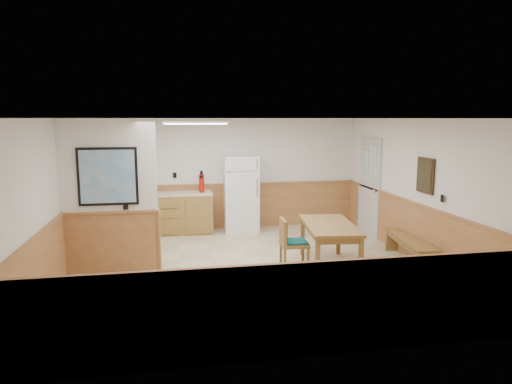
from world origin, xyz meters
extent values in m
plane|color=beige|center=(0.00, 0.00, 0.00)|extent=(6.00, 6.00, 0.00)
cube|color=silver|center=(0.00, 0.00, 2.50)|extent=(6.00, 6.00, 0.02)
cube|color=white|center=(0.00, 3.00, 1.25)|extent=(6.00, 0.02, 2.50)
cube|color=white|center=(3.00, 0.00, 1.25)|extent=(0.02, 6.00, 2.50)
cube|color=white|center=(-3.00, 0.00, 1.25)|extent=(0.02, 6.00, 2.50)
cube|color=#BB854B|center=(0.00, 2.98, 0.50)|extent=(6.00, 0.04, 1.00)
cube|color=#BB854B|center=(2.98, 0.00, 0.50)|extent=(0.04, 6.00, 1.00)
cube|color=#BB854B|center=(-2.98, 0.00, 0.50)|extent=(0.04, 6.00, 1.00)
cube|color=white|center=(-2.25, 0.20, 1.75)|extent=(1.50, 0.15, 1.50)
cube|color=#BB854B|center=(-2.25, 0.20, 0.50)|extent=(1.50, 0.17, 1.00)
cube|color=black|center=(-2.25, 0.10, 1.60)|extent=(0.92, 0.03, 0.92)
cube|color=silver|center=(-2.25, 0.09, 1.60)|extent=(0.84, 0.01, 0.84)
cube|color=olive|center=(-1.10, 2.68, 0.43)|extent=(1.40, 0.60, 0.86)
cube|color=olive|center=(-2.57, 2.68, 0.43)|extent=(0.06, 0.60, 0.86)
cube|color=olive|center=(-1.83, 2.68, 0.43)|extent=(0.06, 0.60, 0.86)
cube|color=beige|center=(-1.50, 2.68, 0.88)|extent=(2.20, 0.60, 0.04)
cube|color=beige|center=(-1.50, 2.98, 0.95)|extent=(2.20, 0.02, 0.10)
cube|color=silver|center=(2.97, 1.90, 1.02)|extent=(0.05, 1.02, 2.15)
cube|color=silver|center=(2.96, 1.90, 1.02)|extent=(0.04, 0.90, 2.05)
cube|color=silver|center=(2.94, 1.90, 1.55)|extent=(0.02, 0.76, 0.80)
cube|color=silver|center=(-2.10, 2.98, 1.55)|extent=(0.80, 0.03, 1.00)
cube|color=silver|center=(-2.10, 2.96, 1.55)|extent=(0.70, 0.01, 0.90)
cube|color=#362415|center=(2.97, -0.30, 1.55)|extent=(0.03, 0.50, 0.60)
cube|color=black|center=(2.95, -0.30, 1.55)|extent=(0.01, 0.42, 0.52)
cube|color=silver|center=(-0.80, 1.30, 2.45)|extent=(1.20, 0.30, 0.08)
cube|color=white|center=(-0.80, 1.30, 2.40)|extent=(1.15, 0.25, 0.01)
cube|color=white|center=(0.24, 2.63, 0.85)|extent=(0.77, 0.73, 1.70)
cube|color=silver|center=(0.54, 2.27, 1.55)|extent=(0.03, 0.02, 0.22)
cube|color=silver|center=(0.54, 2.27, 1.02)|extent=(0.03, 0.02, 0.40)
cube|color=olive|center=(1.33, -0.18, 0.72)|extent=(0.99, 1.67, 0.05)
cube|color=olive|center=(1.33, -0.18, 0.65)|extent=(0.87, 1.56, 0.10)
cube|color=olive|center=(0.91, -0.87, 0.35)|extent=(0.08, 0.08, 0.70)
cube|color=olive|center=(1.09, 0.59, 0.35)|extent=(0.08, 0.08, 0.70)
cube|color=olive|center=(1.57, -0.95, 0.35)|extent=(0.08, 0.08, 0.70)
cube|color=olive|center=(1.76, 0.50, 0.35)|extent=(0.08, 0.08, 0.70)
cube|color=olive|center=(2.80, -0.23, 0.42)|extent=(0.59, 1.67, 0.05)
cube|color=olive|center=(2.80, -1.00, 0.20)|extent=(0.34, 0.11, 0.40)
cube|color=olive|center=(2.80, 0.54, 0.20)|extent=(0.34, 0.11, 0.40)
cube|color=olive|center=(0.74, -0.14, 0.42)|extent=(0.47, 0.47, 0.06)
cube|color=#0F4F47|center=(0.74, -0.14, 0.47)|extent=(0.43, 0.43, 0.03)
cube|color=olive|center=(0.54, -0.13, 0.65)|extent=(0.08, 0.45, 0.40)
cube|color=#0F4F47|center=(0.35, -0.11, 0.65)|extent=(0.04, 0.39, 0.34)
cube|color=olive|center=(0.53, -0.32, 0.20)|extent=(0.04, 0.04, 0.39)
cube|color=olive|center=(0.55, 0.07, 0.20)|extent=(0.04, 0.04, 0.39)
cube|color=olive|center=(0.92, -0.34, 0.20)|extent=(0.04, 0.04, 0.39)
cube|color=olive|center=(0.94, 0.04, 0.20)|extent=(0.04, 0.04, 0.39)
cylinder|color=red|center=(-0.62, 2.64, 1.10)|extent=(0.13, 0.13, 0.39)
cylinder|color=black|center=(-0.62, 2.64, 1.33)|extent=(0.07, 0.07, 0.09)
cylinder|color=#198E2B|center=(-2.18, 2.64, 1.02)|extent=(0.09, 0.09, 0.23)
camera|label=1|loc=(-1.24, -7.32, 2.49)|focal=32.00mm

